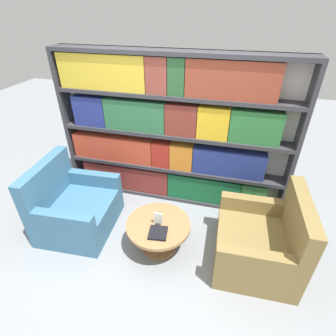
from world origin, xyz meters
The scene contains 7 objects.
ground_plane centered at (0.00, 0.00, 0.00)m, with size 14.00×14.00×0.00m, color gray.
bookshelf centered at (-0.05, 1.27, 1.04)m, with size 3.16×0.30×2.09m.
armchair_left centered at (-1.07, 0.30, 0.30)m, with size 0.91×1.00×0.93m.
armchair_right centered at (1.25, 0.31, 0.30)m, with size 0.89×0.97×0.93m.
coffee_table centered at (0.09, 0.21, 0.28)m, with size 0.75×0.75×0.39m.
table_sign centered at (0.09, 0.21, 0.46)m, with size 0.10×0.06×0.16m.
stray_book centered at (0.13, 0.06, 0.41)m, with size 0.22×0.23×0.03m.
Camera 1 is at (0.75, -1.88, 2.56)m, focal length 28.00 mm.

